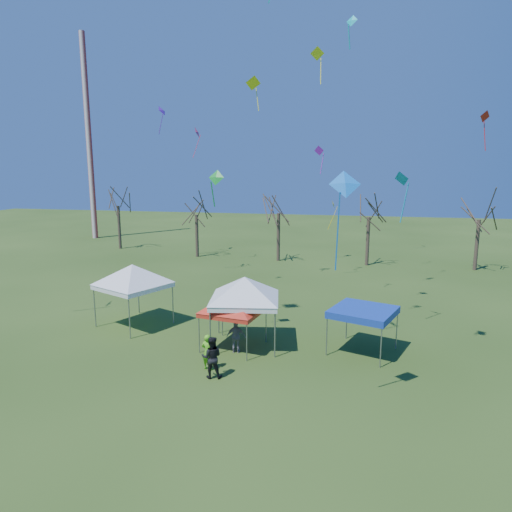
{
  "coord_description": "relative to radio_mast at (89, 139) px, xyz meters",
  "views": [
    {
      "loc": [
        4.79,
        -18.69,
        8.85
      ],
      "look_at": [
        0.07,
        3.0,
        4.58
      ],
      "focal_mm": 32.0,
      "sensor_mm": 36.0,
      "label": 1
    }
  ],
  "objects": [
    {
      "name": "kite_18",
      "position": [
        32.21,
        -26.54,
        3.87
      ],
      "size": [
        0.7,
        0.55,
        1.69
      ],
      "rotation": [
        0.0,
        0.0,
        5.79
      ],
      "color": "#0CB7BF",
      "rests_on": "ground"
    },
    {
      "name": "person_dark",
      "position": [
        27.05,
        -35.21,
        -11.58
      ],
      "size": [
        1.01,
        0.85,
        1.83
      ],
      "primitive_type": "imported",
      "rotation": [
        0.0,
        0.0,
        3.34
      ],
      "color": "black",
      "rests_on": "ground"
    },
    {
      "name": "tent_red",
      "position": [
        27.09,
        -31.77,
        -9.79
      ],
      "size": [
        3.75,
        3.75,
        3.36
      ],
      "rotation": [
        0.0,
        0.0,
        -0.17
      ],
      "color": "gray",
      "rests_on": "ground"
    },
    {
      "name": "kite_1",
      "position": [
        26.05,
        -30.95,
        -4.12
      ],
      "size": [
        0.85,
        0.47,
        1.85
      ],
      "rotation": [
        0.0,
        0.0,
        6.16
      ],
      "color": "#17962B",
      "rests_on": "ground"
    },
    {
      "name": "tent_white_mid",
      "position": [
        27.55,
        -31.28,
        -9.19
      ],
      "size": [
        4.59,
        4.59,
        4.1
      ],
      "rotation": [
        0.0,
        0.0,
        0.16
      ],
      "color": "gray",
      "rests_on": "ground"
    },
    {
      "name": "person_green",
      "position": [
        26.63,
        -34.49,
        -11.68
      ],
      "size": [
        0.66,
        0.5,
        1.63
      ],
      "primitive_type": "imported",
      "rotation": [
        0.0,
        0.0,
        2.94
      ],
      "color": "#63D021",
      "rests_on": "ground"
    },
    {
      "name": "kite_13",
      "position": [
        18.77,
        -12.82,
        -0.52
      ],
      "size": [
        0.79,
        1.11,
        2.76
      ],
      "rotation": [
        0.0,
        0.0,
        1.63
      ],
      "color": "#E83367",
      "rests_on": "ground"
    },
    {
      "name": "tree_2",
      "position": [
        25.63,
        -9.62,
        -6.21
      ],
      "size": [
        3.71,
        3.71,
        8.18
      ],
      "color": "#3D2D21",
      "rests_on": "ground"
    },
    {
      "name": "person_grey",
      "position": [
        27.38,
        -32.37,
        -11.7
      ],
      "size": [
        0.97,
        0.47,
        1.61
      ],
      "primitive_type": "imported",
      "rotation": [
        0.0,
        0.0,
        3.23
      ],
      "color": "slate",
      "rests_on": "ground"
    },
    {
      "name": "kite_17",
      "position": [
        35.13,
        -27.42,
        -4.23
      ],
      "size": [
        1.0,
        0.98,
        2.7
      ],
      "rotation": [
        0.0,
        0.0,
        2.38
      ],
      "color": "#0B89AD",
      "rests_on": "ground"
    },
    {
      "name": "radio_mast",
      "position": [
        0.0,
        0.0,
        0.0
      ],
      "size": [
        0.7,
        0.7,
        25.0
      ],
      "primitive_type": "cylinder",
      "color": "silver",
      "rests_on": "ground"
    },
    {
      "name": "kite_5",
      "position": [
        32.42,
        -37.17,
        -4.21
      ],
      "size": [
        1.19,
        0.89,
        3.45
      ],
      "rotation": [
        0.0,
        0.0,
        0.21
      ],
      "color": "blue",
      "rests_on": "ground"
    },
    {
      "name": "kite_22",
      "position": [
        31.05,
        -15.17,
        -6.63
      ],
      "size": [
        0.74,
        0.74,
        2.36
      ],
      "rotation": [
        0.0,
        0.0,
        1.5
      ],
      "color": "yellow",
      "rests_on": "ground"
    },
    {
      "name": "tent_white_west",
      "position": [
        20.68,
        -29.74,
        -9.19
      ],
      "size": [
        4.36,
        4.36,
        4.11
      ],
      "rotation": [
        0.0,
        0.0,
        -0.43
      ],
      "color": "gray",
      "rests_on": "ground"
    },
    {
      "name": "kite_19",
      "position": [
        29.85,
        -15.72,
        -2.32
      ],
      "size": [
        0.89,
        0.68,
        2.23
      ],
      "rotation": [
        0.0,
        0.0,
        2.79
      ],
      "color": "purple",
      "rests_on": "ground"
    },
    {
      "name": "kite_11",
      "position": [
        25.28,
        -19.17,
        2.35
      ],
      "size": [
        1.36,
        1.22,
        2.46
      ],
      "rotation": [
        0.0,
        0.0,
        3.66
      ],
      "color": "yellow",
      "rests_on": "ground"
    },
    {
      "name": "tree_0",
      "position": [
        7.15,
        -6.62,
        -6.01
      ],
      "size": [
        3.83,
        3.83,
        8.44
      ],
      "color": "#3D2D21",
      "rests_on": "ground"
    },
    {
      "name": "tent_blue",
      "position": [
        33.38,
        -31.0,
        -10.47
      ],
      "size": [
        3.58,
        3.58,
        2.2
      ],
      "rotation": [
        0.0,
        0.0,
        -0.34
      ],
      "color": "gray",
      "rests_on": "ground"
    },
    {
      "name": "kite_12",
      "position": [
        42.08,
        -14.0,
        0.16
      ],
      "size": [
        1.03,
        0.9,
        3.02
      ],
      "rotation": [
        0.0,
        0.0,
        3.75
      ],
      "color": "red",
      "rests_on": "ground"
    },
    {
      "name": "ground",
      "position": [
        28.0,
        -34.0,
        -12.5
      ],
      "size": [
        140.0,
        140.0,
        0.0
      ],
      "primitive_type": "plane",
      "color": "#2B4616",
      "rests_on": "ground"
    },
    {
      "name": "tree_4",
      "position": [
        43.36,
        -10.0,
        -6.44
      ],
      "size": [
        3.58,
        3.58,
        7.89
      ],
      "color": "#3D2D21",
      "rests_on": "ground"
    },
    {
      "name": "kite_2",
      "position": [
        14.35,
        -10.24,
        1.76
      ],
      "size": [
        0.89,
        1.21,
        2.71
      ],
      "rotation": [
        0.0,
        0.0,
        1.42
      ],
      "color": "#5819B2",
      "rests_on": "ground"
    },
    {
      "name": "tree_3",
      "position": [
        34.03,
        -9.96,
        -6.42
      ],
      "size": [
        3.59,
        3.59,
        7.91
      ],
      "color": "#3D2D21",
      "rests_on": "ground"
    },
    {
      "name": "kite_24",
      "position": [
        30.24,
        -23.93,
        2.96
      ],
      "size": [
        0.87,
        0.52,
        2.18
      ],
      "rotation": [
        0.0,
        0.0,
        3.28
      ],
      "color": "#FAFF1A",
      "rests_on": "ground"
    },
    {
      "name": "tree_1",
      "position": [
        17.23,
        -9.35,
        -6.71
      ],
      "size": [
        3.42,
        3.42,
        7.54
      ],
      "color": "#3D2D21",
      "rests_on": "ground"
    }
  ]
}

